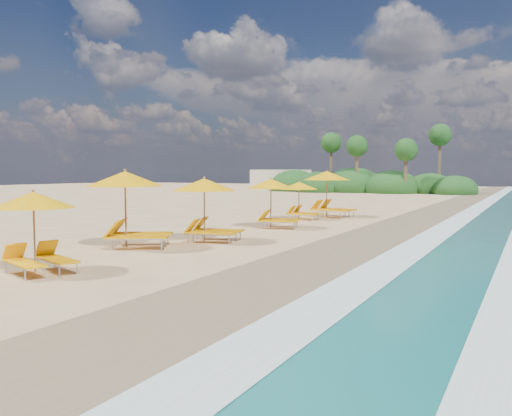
{
  "coord_description": "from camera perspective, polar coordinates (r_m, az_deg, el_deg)",
  "views": [
    {
      "loc": [
        8.92,
        -16.54,
        2.51
      ],
      "look_at": [
        0.0,
        0.0,
        1.2
      ],
      "focal_mm": 36.37,
      "sensor_mm": 36.0,
      "label": 1
    }
  ],
  "objects": [
    {
      "name": "ground",
      "position": [
        18.96,
        0.0,
        -3.62
      ],
      "size": [
        160.0,
        160.0,
        0.0
      ],
      "primitive_type": "plane",
      "color": "tan",
      "rests_on": "ground"
    },
    {
      "name": "station_5",
      "position": [
        27.42,
        5.04,
        1.12
      ],
      "size": [
        2.22,
        2.06,
        2.04
      ],
      "rotation": [
        0.0,
        0.0,
        -0.03
      ],
      "color": "olive",
      "rests_on": "ground"
    },
    {
      "name": "station_4",
      "position": [
        23.18,
        2.07,
        0.92
      ],
      "size": [
        2.84,
        2.76,
        2.27
      ],
      "rotation": [
        0.0,
        0.0,
        0.28
      ],
      "color": "olive",
      "rests_on": "ground"
    },
    {
      "name": "beach_building",
      "position": [
        71.57,
        2.74,
        3.1
      ],
      "size": [
        7.0,
        5.0,
        2.8
      ],
      "primitive_type": "cube",
      "color": "beige",
      "rests_on": "ground"
    },
    {
      "name": "wet_sand",
      "position": [
        17.44,
        11.68,
        -4.36
      ],
      "size": [
        4.0,
        160.0,
        0.01
      ],
      "primitive_type": "cube",
      "color": "#8D7954",
      "rests_on": "ground"
    },
    {
      "name": "station_2",
      "position": [
        17.64,
        -13.52,
        0.47
      ],
      "size": [
        3.51,
        3.51,
        2.61
      ],
      "rotation": [
        0.0,
        0.0,
        0.53
      ],
      "color": "olive",
      "rests_on": "ground"
    },
    {
      "name": "station_3",
      "position": [
        18.75,
        -5.19,
        0.32
      ],
      "size": [
        2.89,
        2.79,
        2.35
      ],
      "rotation": [
        0.0,
        0.0,
        0.24
      ],
      "color": "olive",
      "rests_on": "ground"
    },
    {
      "name": "station_6",
      "position": [
        29.26,
        8.12,
        1.93
      ],
      "size": [
        3.1,
        2.94,
        2.63
      ],
      "rotation": [
        0.0,
        0.0,
        -0.15
      ],
      "color": "olive",
      "rests_on": "ground"
    },
    {
      "name": "treeline",
      "position": [
        64.87,
        11.44,
        2.58
      ],
      "size": [
        25.8,
        8.8,
        9.74
      ],
      "color": "#163D14",
      "rests_on": "ground"
    },
    {
      "name": "station_1",
      "position": [
        13.94,
        -22.99,
        -1.88
      ],
      "size": [
        2.63,
        2.57,
        2.08
      ],
      "rotation": [
        0.0,
        0.0,
        -0.31
      ],
      "color": "olive",
      "rests_on": "ground"
    },
    {
      "name": "surf_foam",
      "position": [
        16.87,
        20.53,
        -4.73
      ],
      "size": [
        4.0,
        160.0,
        0.01
      ],
      "color": "white",
      "rests_on": "ground"
    }
  ]
}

